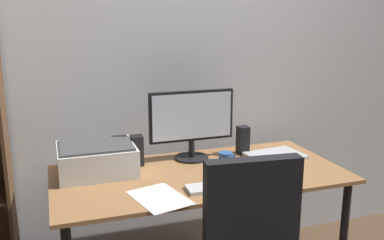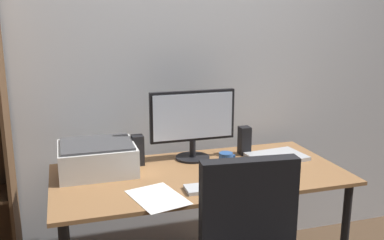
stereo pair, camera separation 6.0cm
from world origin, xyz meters
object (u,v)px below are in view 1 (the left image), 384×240
Objects in this scene: speaker_left at (137,151)px; printer at (97,158)px; monitor at (192,120)px; speaker_right at (243,140)px; mouse at (253,179)px; desk at (200,187)px; coffee_mug at (226,161)px; laptop at (275,156)px; keyboard at (217,187)px.

printer is (-0.23, -0.05, -0.00)m from speaker_left.
monitor reaches higher than speaker_right.
mouse is at bearing -68.02° from monitor.
printer is at bearing 161.53° from desk.
coffee_mug reaches higher than mouse.
speaker_left is at bearing 12.34° from printer.
speaker_right is (-0.15, 0.13, 0.07)m from laptop.
coffee_mug is (0.15, -0.00, 0.13)m from desk.
coffee_mug is at bearing -14.68° from printer.
keyboard is at bearing -162.02° from mouse.
printer is at bearing 165.32° from coffee_mug.
laptop is at bearing -4.68° from printer.
speaker_right is at bearing -1.40° from monitor.
mouse is 0.47m from speaker_right.
speaker_right reaches higher than laptop.
keyboard is 3.02× the size of mouse.
monitor is 1.25× the size of printer.
monitor is at bearing 124.49° from mouse.
monitor is 1.57× the size of laptop.
coffee_mug is 0.30× the size of laptop.
speaker_right is at bearing 132.28° from laptop.
printer is at bearing 143.67° from keyboard.
keyboard is at bearing -57.10° from speaker_left.
desk is at bearing 92.26° from keyboard.
laptop is at bearing -16.66° from monitor.
keyboard is 0.58m from speaker_right.
speaker_left is (-0.33, -0.01, -0.15)m from monitor.
monitor reaches higher than printer.
monitor is at bearing 82.14° from desk.
mouse is 0.42m from laptop.
speaker_left reaches higher than desk.
desk is 4.84× the size of laptop.
desk is 0.20m from coffee_mug.
keyboard is 0.60m from laptop.
printer is (-0.52, 0.41, 0.07)m from keyboard.
printer is (-0.88, -0.05, -0.00)m from speaker_right.
mouse is 0.83m from printer.
speaker_right is at bearing 84.15° from mouse.
keyboard is (-0.03, -0.47, -0.22)m from monitor.
laptop is at bearing 34.23° from keyboard.
laptop is (0.47, -0.14, -0.22)m from monitor.
printer reaches higher than laptop.
speaker_left is (-0.44, 0.23, 0.04)m from coffee_mug.
keyboard is at bearing -127.74° from speaker_right.
monitor is at bearing 5.98° from printer.
speaker_left is 0.65m from speaker_right.
mouse reaches higher than desk.
desk is 0.45m from speaker_right.
monitor is 0.58m from printer.
printer is at bearing 164.66° from mouse.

